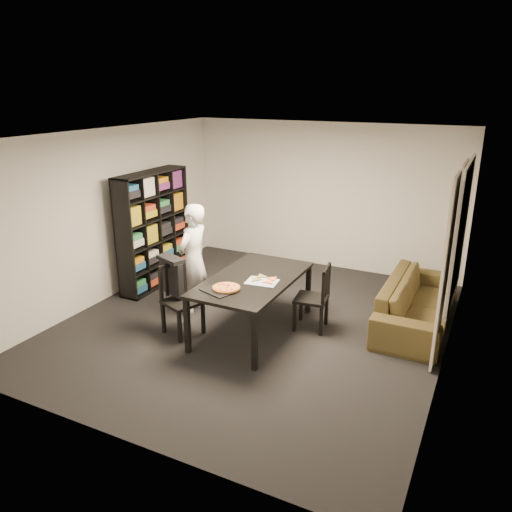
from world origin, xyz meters
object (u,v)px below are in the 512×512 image
at_px(baking_tray, 219,290).
at_px(bookshelf, 154,230).
at_px(dining_table, 253,283).
at_px(person, 193,260).
at_px(chair_left, 178,294).
at_px(chair_right, 318,294).
at_px(sofa, 418,302).
at_px(pepperoni_pizza, 226,288).

bearing_deg(baking_tray, bookshelf, 145.78).
relative_size(dining_table, person, 1.14).
height_order(bookshelf, dining_table, bookshelf).
height_order(chair_left, baking_tray, chair_left).
bearing_deg(chair_right, dining_table, -66.85).
xyz_separation_m(chair_left, chair_right, (1.66, 0.89, -0.02)).
height_order(person, sofa, person).
bearing_deg(pepperoni_pizza, bookshelf, 147.90).
relative_size(baking_tray, pepperoni_pizza, 1.14).
distance_m(dining_table, pepperoni_pizza, 0.53).
relative_size(chair_left, chair_right, 1.04).
relative_size(bookshelf, sofa, 0.87).
relative_size(person, sofa, 0.75).
relative_size(chair_right, sofa, 0.42).
xyz_separation_m(pepperoni_pizza, sofa, (2.07, 1.73, -0.48)).
xyz_separation_m(bookshelf, chair_right, (2.98, -0.37, -0.43)).
relative_size(chair_left, sofa, 0.44).
bearing_deg(chair_right, baking_tray, -49.82).
bearing_deg(chair_left, chair_right, -41.30).
height_order(dining_table, sofa, dining_table).
relative_size(bookshelf, chair_right, 2.07).
bearing_deg(chair_left, person, 33.83).
distance_m(chair_right, baking_tray, 1.41).
distance_m(chair_left, pepperoni_pizza, 0.83).
bearing_deg(chair_left, pepperoni_pizza, -74.38).
distance_m(baking_tray, sofa, 2.83).
bearing_deg(bookshelf, person, -28.71).
bearing_deg(bookshelf, chair_right, -7.04).
relative_size(chair_left, person, 0.59).
distance_m(baking_tray, pepperoni_pizza, 0.10).
relative_size(person, pepperoni_pizza, 4.66).
bearing_deg(sofa, chair_right, 123.04).
distance_m(person, sofa, 3.22).
distance_m(bookshelf, pepperoni_pizza, 2.49).
distance_m(bookshelf, chair_right, 3.04).
xyz_separation_m(dining_table, chair_right, (0.76, 0.45, -0.18)).
bearing_deg(baking_tray, person, 139.25).
distance_m(chair_left, person, 0.68).
height_order(chair_right, person, person).
xyz_separation_m(bookshelf, person, (1.18, -0.65, -0.13)).
xyz_separation_m(chair_right, baking_tray, (-0.94, -1.02, 0.26)).
relative_size(chair_left, baking_tray, 2.39).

